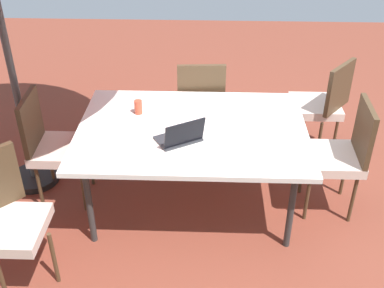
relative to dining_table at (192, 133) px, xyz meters
name	(u,v)px	position (x,y,z in m)	size (l,w,h in m)	color
ground_plane	(192,203)	(0.00, 0.00, -0.71)	(10.00, 10.00, 0.02)	brown
dining_table	(192,133)	(0.00, 0.00, 0.00)	(1.80, 1.28, 0.75)	white
chair_northeast	(3,217)	(1.22, 0.87, -0.15)	(0.59, 0.59, 0.98)	beige
chair_southwest	(322,102)	(-1.21, -0.86, -0.15)	(0.58, 0.58, 0.98)	beige
chair_east	(53,143)	(1.15, -0.04, -0.15)	(0.47, 0.46, 0.98)	beige
chair_south	(200,100)	(-0.05, -0.85, -0.15)	(0.46, 0.47, 0.98)	beige
chair_west	(341,152)	(-1.19, 0.01, -0.15)	(0.47, 0.46, 0.98)	beige
laptop	(180,137)	(0.08, 0.21, 0.09)	(0.40, 0.37, 0.21)	#2D2D33
cup	(138,107)	(0.45, -0.22, 0.11)	(0.07, 0.07, 0.12)	#CC4C33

